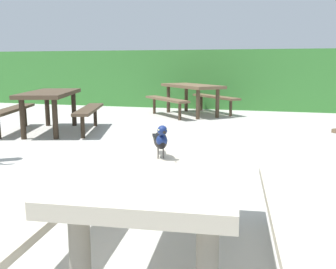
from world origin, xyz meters
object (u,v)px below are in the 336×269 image
at_px(bird_grackle, 161,139).
at_px(picnic_table_mid_left, 192,92).
at_px(picnic_table_far_centre, 50,102).
at_px(picnic_table_foreground, 170,182).

relative_size(bird_grackle, picnic_table_mid_left, 0.11).
height_order(picnic_table_mid_left, picnic_table_far_centre, same).
xyz_separation_m(bird_grackle, picnic_table_mid_left, (-1.35, 7.21, -0.29)).
distance_m(picnic_table_foreground, picnic_table_far_centre, 5.25).
relative_size(picnic_table_mid_left, picnic_table_far_centre, 1.13).
bearing_deg(picnic_table_foreground, picnic_table_mid_left, 100.92).
height_order(picnic_table_foreground, picnic_table_mid_left, same).
distance_m(bird_grackle, picnic_table_far_centre, 5.40).
bearing_deg(bird_grackle, picnic_table_far_centre, 128.45).
bearing_deg(picnic_table_far_centre, bird_grackle, -51.55).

